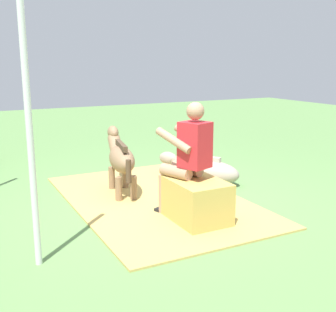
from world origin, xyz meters
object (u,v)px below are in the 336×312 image
(person_seated, at_px, (187,155))
(pony_lying, at_px, (205,171))
(pony_standing, at_px, (120,158))
(hay_bale, at_px, (196,201))
(tent_pole_left, at_px, (29,127))

(person_seated, height_order, pony_lying, person_seated)
(person_seated, relative_size, pony_standing, 1.03)
(hay_bale, relative_size, pony_standing, 0.57)
(hay_bale, xyz_separation_m, pony_lying, (1.30, -0.94, -0.06))
(hay_bale, relative_size, tent_pole_left, 0.30)
(person_seated, relative_size, pony_lying, 1.10)
(tent_pole_left, bearing_deg, pony_lying, -61.05)
(pony_lying, bearing_deg, person_seated, 139.25)
(hay_bale, relative_size, person_seated, 0.55)
(hay_bale, height_order, pony_standing, pony_standing)
(person_seated, distance_m, pony_standing, 1.31)
(pony_standing, xyz_separation_m, tent_pole_left, (-1.64, 1.45, 0.75))
(pony_standing, height_order, tent_pole_left, tent_pole_left)
(person_seated, height_order, tent_pole_left, tent_pole_left)
(tent_pole_left, bearing_deg, hay_bale, -82.68)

